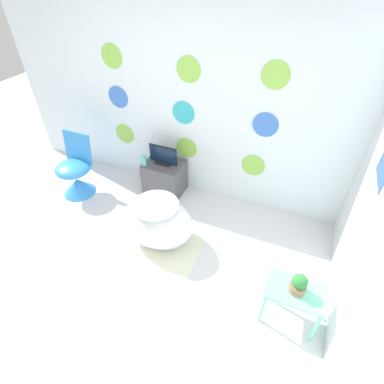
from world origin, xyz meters
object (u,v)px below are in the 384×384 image
object	(u,v)px
chair	(76,176)
tv	(163,156)
vase	(144,161)
potted_plant_left	(299,284)
bathtub	(157,222)

from	to	relation	value
chair	tv	bearing A→B (deg)	24.27
chair	vase	xyz separation A→B (m)	(0.88, 0.35, 0.26)
tv	potted_plant_left	bearing A→B (deg)	-33.09
chair	tv	size ratio (longest dim) A/B	2.16
tv	bathtub	bearing A→B (deg)	-67.95
chair	vase	size ratio (longest dim) A/B	5.27
bathtub	vase	size ratio (longest dim) A/B	5.19
bathtub	potted_plant_left	distance (m)	1.60
potted_plant_left	vase	bearing A→B (deg)	152.51
bathtub	tv	world-z (taller)	tv
bathtub	chair	size ratio (longest dim) A/B	0.98
chair	potted_plant_left	world-z (taller)	chair
tv	potted_plant_left	world-z (taller)	tv
bathtub	chair	bearing A→B (deg)	166.31
bathtub	tv	bearing A→B (deg)	112.05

